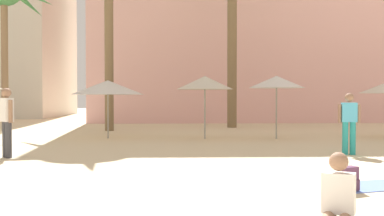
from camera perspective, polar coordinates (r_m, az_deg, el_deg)
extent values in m
cube|color=beige|center=(34.58, 10.61, 12.72)|extent=(25.55, 11.99, 16.80)
cylinder|color=brown|center=(23.76, 5.10, 8.96)|extent=(0.49, 0.49, 9.44)
cylinder|color=brown|center=(21.76, -10.49, 9.95)|extent=(0.41, 0.41, 9.67)
cylinder|color=#896B4C|center=(22.24, -22.65, 5.67)|extent=(0.30, 0.30, 6.58)
cone|color=#428447|center=(23.53, -20.15, 12.38)|extent=(1.30, 1.97, 1.29)
cylinder|color=gray|center=(17.59, -10.60, -0.17)|extent=(0.06, 0.06, 2.23)
cone|color=white|center=(17.58, -10.61, 2.58)|extent=(2.77, 2.77, 0.55)
cylinder|color=gray|center=(17.04, 1.64, 0.06)|extent=(0.06, 0.06, 2.39)
cone|color=beige|center=(17.05, 1.65, 3.23)|extent=(2.14, 2.14, 0.50)
cylinder|color=gray|center=(17.30, 10.65, 0.07)|extent=(0.06, 0.06, 2.39)
cone|color=white|center=(17.31, 10.67, 3.27)|extent=(2.12, 2.12, 0.46)
cube|color=#6684E0|center=(8.80, 22.39, -9.06)|extent=(1.87, 1.31, 0.01)
cube|color=#5A3554|center=(8.08, 19.22, -8.50)|extent=(0.35, 0.29, 0.42)
cube|color=#482A43|center=(8.02, 19.84, -9.20)|extent=(0.22, 0.14, 0.18)
cube|color=white|center=(6.06, 18.07, -10.19)|extent=(0.46, 0.38, 0.51)
sphere|color=#936B51|center=(6.00, 18.10, -6.47)|extent=(0.32, 0.32, 0.24)
cylinder|color=#3D3D42|center=(12.85, -22.56, -3.69)|extent=(0.23, 0.23, 0.95)
cylinder|color=#3D3D42|center=(12.66, -22.23, -3.76)|extent=(0.23, 0.23, 0.95)
cube|color=white|center=(12.71, -22.43, -0.21)|extent=(0.43, 0.44, 0.62)
sphere|color=#936B51|center=(12.70, -22.45, 1.81)|extent=(0.34, 0.34, 0.24)
cylinder|color=#936B51|center=(12.94, -22.83, -0.34)|extent=(0.14, 0.14, 0.59)
cylinder|color=#936B51|center=(12.48, -22.00, -0.39)|extent=(0.14, 0.14, 0.59)
cylinder|color=teal|center=(13.16, 19.70, -3.64)|extent=(0.19, 0.19, 0.90)
cylinder|color=teal|center=(13.12, 18.84, -3.65)|extent=(0.19, 0.19, 0.90)
cube|color=#4CB2DB|center=(13.10, 19.29, -0.52)|extent=(0.43, 0.29, 0.53)
sphere|color=#936B51|center=(13.09, 19.31, 1.26)|extent=(0.28, 0.28, 0.24)
cylinder|color=#936B51|center=(13.15, 20.36, -0.68)|extent=(0.12, 0.12, 0.51)
cylinder|color=#936B51|center=(13.06, 18.22, -0.68)|extent=(0.12, 0.12, 0.51)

